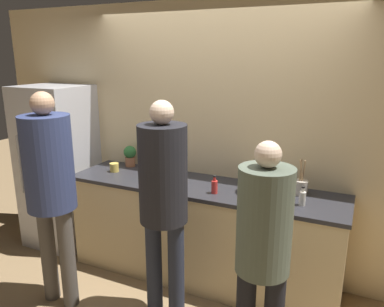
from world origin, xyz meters
name	(u,v)px	position (x,y,z in m)	size (l,w,h in m)	color
ground_plane	(185,297)	(0.00, 0.00, 0.00)	(14.00, 14.00, 0.00)	#8C704C
wall_back	(216,140)	(0.00, 0.71, 1.30)	(5.20, 0.06, 2.60)	#D6BC8C
counter	(202,231)	(0.00, 0.38, 0.47)	(2.59, 0.69, 0.95)	beige
refrigerator	(59,167)	(-1.74, 0.37, 0.89)	(0.70, 0.66, 1.79)	#B7B7BC
person_left	(50,179)	(-0.97, -0.50, 1.13)	(0.39, 0.39, 1.84)	#4C4742
person_center	(163,193)	(-0.04, -0.29, 1.09)	(0.37, 0.37, 1.79)	#232838
person_right	(263,244)	(0.80, -0.52, 0.96)	(0.34, 0.34, 1.62)	black
fruit_bowl	(259,188)	(0.53, 0.38, 1.00)	(0.33, 0.33, 0.14)	beige
utensil_crock	(301,187)	(0.86, 0.50, 1.02)	(0.11, 0.11, 0.31)	#ADA393
bottle_red	(214,186)	(0.18, 0.21, 1.01)	(0.05, 0.05, 0.16)	red
bottle_clear	(302,198)	(0.91, 0.26, 1.01)	(0.05, 0.05, 0.16)	silver
cup_yellow	(114,167)	(-0.97, 0.35, 0.99)	(0.09, 0.09, 0.09)	gold
cup_red	(154,176)	(-0.46, 0.29, 0.99)	(0.07, 0.07, 0.08)	#A33D33
potted_plant	(130,155)	(-0.93, 0.59, 1.07)	(0.13, 0.13, 0.22)	#9E6042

